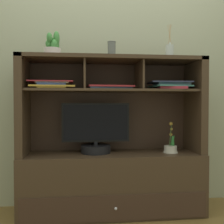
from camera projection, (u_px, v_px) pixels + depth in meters
floor_plane at (112, 213)px, 2.43m from camera, size 6.00×6.00×0.02m
back_wall at (109, 53)px, 2.64m from camera, size 6.00×0.02×2.80m
media_console at (112, 164)px, 2.43m from camera, size 1.52×0.48×1.31m
tv_monitor at (96, 133)px, 2.41m from camera, size 0.57×0.25×0.42m
potted_orchid at (171, 148)px, 2.43m from camera, size 0.13×0.13×0.26m
magazine_stack_left at (171, 86)px, 2.41m from camera, size 0.35×0.31×0.06m
magazine_stack_centre at (52, 85)px, 2.32m from camera, size 0.38×0.30×0.06m
magazine_stack_right at (110, 87)px, 2.38m from camera, size 0.39×0.25×0.03m
diffuser_bottle at (170, 51)px, 2.43m from camera, size 0.07×0.07×0.29m
potted_succulent at (53, 47)px, 2.34m from camera, size 0.16×0.16×0.21m
ceramic_vase at (112, 50)px, 2.42m from camera, size 0.07×0.07×0.14m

